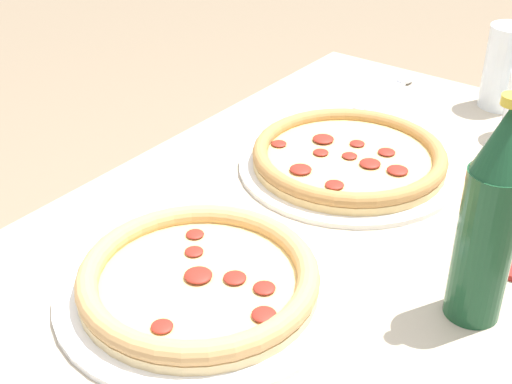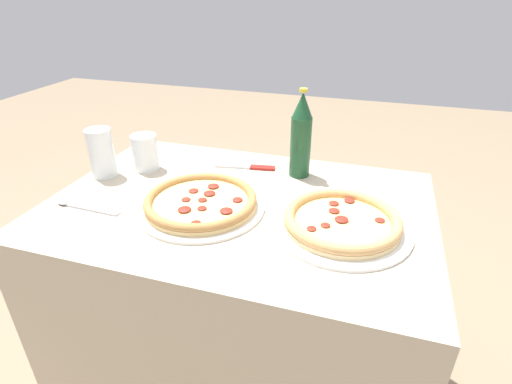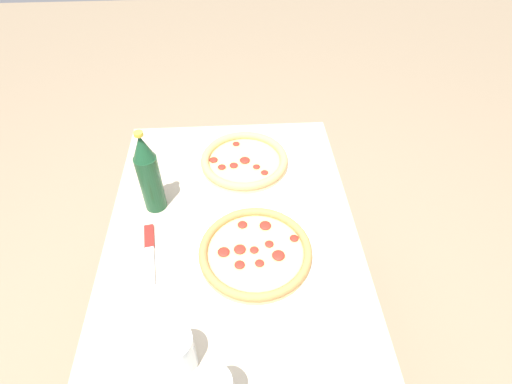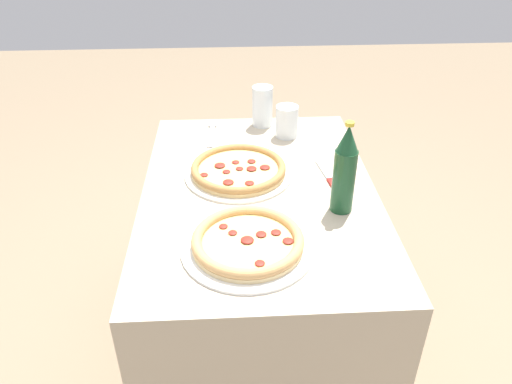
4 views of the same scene
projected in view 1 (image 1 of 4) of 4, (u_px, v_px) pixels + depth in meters
name	position (u px, v px, depth m)	size (l,w,h in m)	color
pizza_margherita	(349.00, 158.00, 1.08)	(0.34, 0.34, 0.04)	silver
pizza_salami	(199.00, 281.00, 0.83)	(0.34, 0.34, 0.04)	white
glass_mango_juice	(505.00, 72.00, 1.26)	(0.08, 0.08, 0.15)	white
beer_bottle	(489.00, 219.00, 0.74)	(0.06, 0.06, 0.27)	#194728
spoon	(392.00, 88.00, 1.35)	(0.19, 0.03, 0.01)	silver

